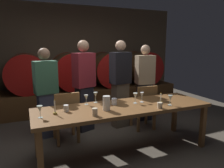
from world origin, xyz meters
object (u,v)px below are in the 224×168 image
at_px(cup_far_left, 66,108).
at_px(cup_center_left, 95,112).
at_px(dining_table, 124,110).
at_px(guest_far_right, 145,82).
at_px(guest_center_left, 84,85).
at_px(wine_glass_far_left, 40,109).
at_px(wine_barrel_center, 70,71).
at_px(wine_glass_right, 142,95).
at_px(guest_far_left, 46,93).
at_px(candle_left, 55,110).
at_px(wine_glass_center_left, 96,95).
at_px(wine_barrel_far_right, 141,68).
at_px(candle_right, 161,100).
at_px(pitcher, 107,103).
at_px(wine_barrel_right, 108,69).
at_px(guest_center_right, 120,84).
at_px(cup_far_right, 160,105).
at_px(wine_barrel_left, 26,73).
at_px(chair_left, 66,115).
at_px(chair_right, 145,105).
at_px(wine_glass_far_right, 170,98).
at_px(wine_glass_left, 86,98).
at_px(cup_center_right, 114,101).
at_px(wine_glass_center_right, 135,96).

relative_size(cup_far_left, cup_center_left, 0.93).
distance_m(dining_table, guest_far_right, 1.55).
bearing_deg(guest_center_left, dining_table, 87.96).
relative_size(wine_glass_far_left, cup_center_left, 1.58).
height_order(wine_barrel_center, wine_glass_right, wine_barrel_center).
height_order(guest_far_left, candle_left, guest_far_left).
bearing_deg(cup_center_left, wine_glass_center_left, 70.93).
bearing_deg(wine_barrel_far_right, candle_right, -114.31).
distance_m(candle_left, pitcher, 0.70).
xyz_separation_m(candle_left, wine_glass_right, (1.36, 0.08, 0.06)).
xyz_separation_m(wine_barrel_right, wine_glass_right, (-0.37, -2.42, -0.14)).
bearing_deg(wine_barrel_far_right, pitcher, -128.76).
relative_size(candle_right, pitcher, 0.90).
bearing_deg(wine_barrel_center, wine_glass_far_left, -109.66).
bearing_deg(guest_center_right, wine_glass_far_left, 23.75).
xyz_separation_m(wine_barrel_right, wine_barrel_far_right, (1.04, 0.00, 0.00)).
distance_m(pitcher, cup_far_left, 0.56).
relative_size(wine_barrel_center, cup_far_right, 11.05).
bearing_deg(wine_barrel_left, wine_glass_right, -55.31).
bearing_deg(guest_center_left, candle_right, 109.07).
xyz_separation_m(guest_center_right, cup_far_right, (0.04, -1.27, -0.11)).
xyz_separation_m(wine_barrel_center, dining_table, (0.29, -2.49, -0.32)).
height_order(chair_left, cup_center_left, chair_left).
distance_m(wine_barrel_left, guest_far_left, 1.50).
bearing_deg(wine_barrel_far_right, dining_table, -125.19).
xyz_separation_m(wine_barrel_left, chair_right, (2.08, -1.84, -0.50)).
relative_size(wine_barrel_far_right, guest_far_left, 0.57).
xyz_separation_m(guest_center_left, pitcher, (0.01, -1.14, -0.05)).
bearing_deg(candle_left, wine_glass_far_right, -7.78).
bearing_deg(guest_center_right, chair_left, 6.09).
bearing_deg(cup_far_left, guest_center_right, 36.16).
bearing_deg(wine_barrel_far_right, wine_glass_far_left, -139.15).
distance_m(guest_far_left, wine_glass_far_left, 1.11).
xyz_separation_m(guest_far_left, wine_glass_far_left, (-0.18, -1.10, 0.04)).
distance_m(wine_barrel_center, candle_right, 2.74).
height_order(guest_center_right, wine_glass_far_left, guest_center_right).
distance_m(wine_glass_far_left, cup_far_right, 1.65).
distance_m(wine_glass_left, cup_center_left, 0.55).
distance_m(wine_barrel_left, chair_right, 2.82).
height_order(guest_center_left, cup_far_right, guest_center_left).
relative_size(guest_center_right, wine_glass_left, 11.32).
relative_size(wine_glass_far_right, cup_center_left, 1.55).
relative_size(cup_center_right, cup_far_right, 1.20).
bearing_deg(wine_barrel_left, guest_far_right, -29.96).
xyz_separation_m(wine_barrel_far_right, cup_center_left, (-2.30, -2.74, -0.20)).
bearing_deg(wine_barrel_left, guest_center_left, -55.29).
height_order(wine_barrel_center, guest_center_right, guest_center_right).
bearing_deg(guest_center_right, wine_glass_center_right, 70.47).
bearing_deg(wine_glass_right, dining_table, -167.99).
bearing_deg(guest_far_left, wine_barrel_right, -151.05).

